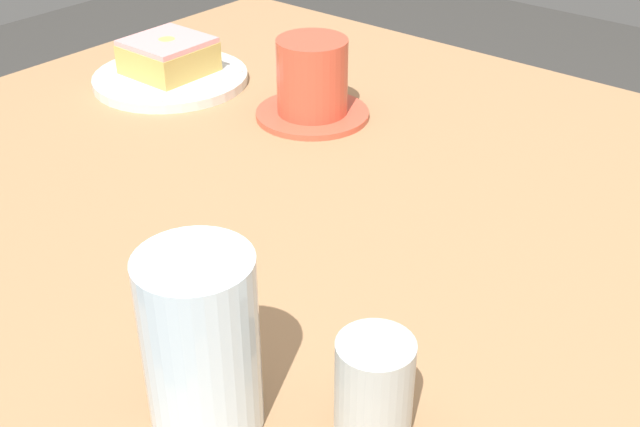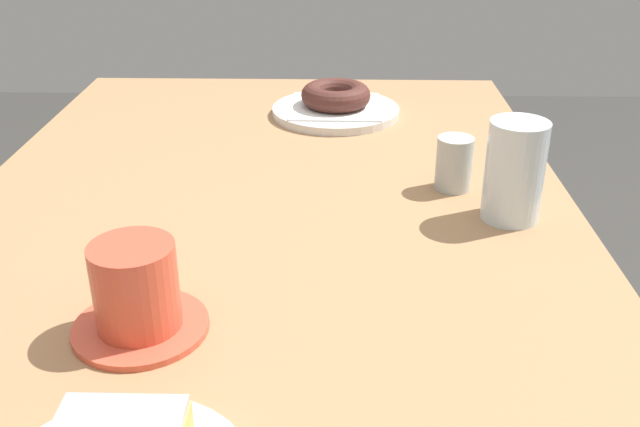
% 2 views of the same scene
% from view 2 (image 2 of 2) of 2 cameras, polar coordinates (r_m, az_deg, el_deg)
% --- Properties ---
extents(table, '(1.25, 0.80, 0.76)m').
position_cam_2_polar(table, '(0.95, -4.21, -4.94)').
color(table, '#9E734C').
rests_on(table, ground_plane).
extents(plate_chocolate_ring, '(0.22, 0.22, 0.01)m').
position_cam_2_polar(plate_chocolate_ring, '(1.27, 1.25, 8.09)').
color(plate_chocolate_ring, silver).
rests_on(plate_chocolate_ring, table).
extents(napkin_chocolate_ring, '(0.16, 0.16, 0.00)m').
position_cam_2_polar(napkin_chocolate_ring, '(1.27, 1.25, 8.46)').
color(napkin_chocolate_ring, white).
rests_on(napkin_chocolate_ring, plate_chocolate_ring).
extents(donut_chocolate_ring, '(0.12, 0.12, 0.04)m').
position_cam_2_polar(donut_chocolate_ring, '(1.26, 1.26, 9.33)').
color(donut_chocolate_ring, '#49241E').
rests_on(donut_chocolate_ring, napkin_chocolate_ring).
extents(water_glass, '(0.07, 0.07, 0.13)m').
position_cam_2_polar(water_glass, '(0.91, 15.11, 3.25)').
color(water_glass, silver).
rests_on(water_glass, table).
extents(coffee_cup, '(0.13, 0.13, 0.09)m').
position_cam_2_polar(coffee_cup, '(0.70, -14.30, -6.04)').
color(coffee_cup, '#D05039').
rests_on(coffee_cup, table).
extents(sugar_jar, '(0.05, 0.05, 0.07)m').
position_cam_2_polar(sugar_jar, '(0.99, 10.54, 3.91)').
color(sugar_jar, '#B1B9B5').
rests_on(sugar_jar, table).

